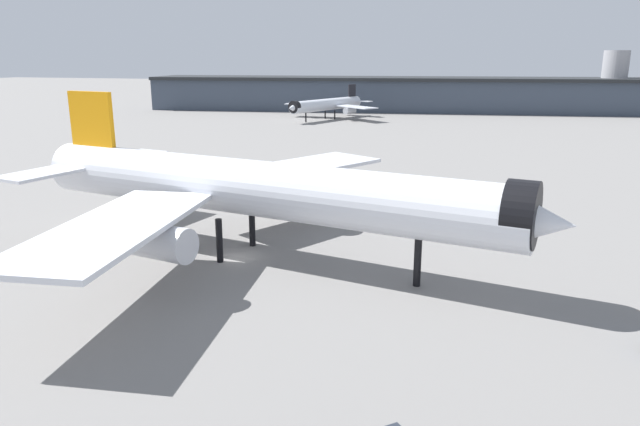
# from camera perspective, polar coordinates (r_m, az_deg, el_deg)

# --- Properties ---
(ground) EXTENTS (900.00, 900.00, 0.00)m
(ground) POSITION_cam_1_polar(r_m,az_deg,el_deg) (59.34, -8.17, -4.38)
(ground) COLOR slate
(airliner_near_gate) EXTENTS (58.50, 52.72, 15.91)m
(airliner_near_gate) POSITION_cam_1_polar(r_m,az_deg,el_deg) (57.61, -6.58, 2.33)
(airliner_near_gate) COLOR silver
(airliner_near_gate) RESTS_ON ground
(airliner_far_taxiway) EXTENTS (33.62, 37.67, 10.74)m
(airliner_far_taxiway) POSITION_cam_1_polar(r_m,az_deg,el_deg) (192.13, 0.72, 10.56)
(airliner_far_taxiway) COLOR silver
(airliner_far_taxiway) RESTS_ON ground
(terminal_building) EXTENTS (198.41, 51.77, 22.01)m
(terminal_building) POSITION_cam_1_polar(r_m,az_deg,el_deg) (226.29, 9.40, 11.46)
(terminal_building) COLOR #3D4756
(terminal_building) RESTS_ON ground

